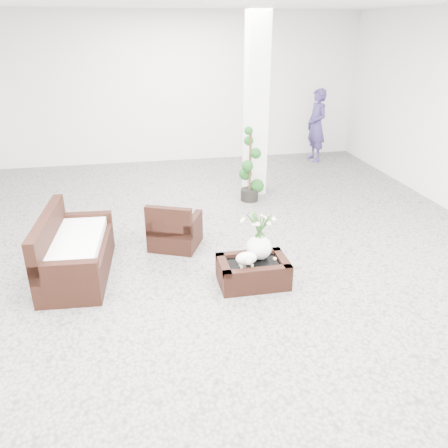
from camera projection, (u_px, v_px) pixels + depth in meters
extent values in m
plane|color=gray|center=(223.00, 260.00, 6.62)|extent=(11.00, 11.00, 0.00)
cube|color=white|center=(256.00, 105.00, 8.64)|extent=(0.40, 0.40, 3.50)
cube|color=black|center=(253.00, 273.00, 5.97)|extent=(0.90, 0.60, 0.31)
ellipsoid|color=white|center=(246.00, 260.00, 5.75)|extent=(0.28, 0.23, 0.21)
cylinder|color=white|center=(275.00, 259.00, 5.97)|extent=(0.04, 0.04, 0.03)
cube|color=black|center=(175.00, 224.00, 6.91)|extent=(0.91, 0.89, 0.74)
cube|color=black|center=(76.00, 245.00, 6.06)|extent=(0.91, 1.72, 0.89)
imported|color=navy|center=(317.00, 125.00, 11.17)|extent=(0.51, 0.69, 1.76)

